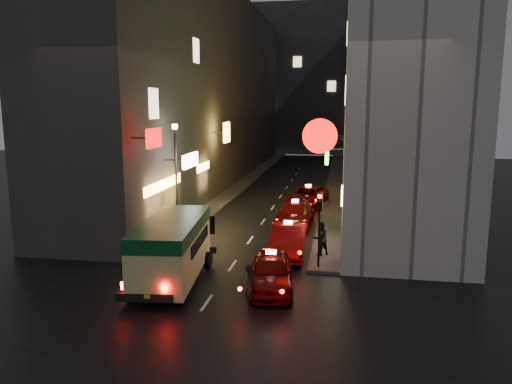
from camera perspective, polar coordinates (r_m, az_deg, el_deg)
The scene contains 15 objects.
ground at distance 16.12m, azimuth -9.67°, elevation -17.77°, with size 120.00×120.00×0.00m, color black.
building_left at distance 49.14m, azimuth -5.46°, elevation 11.77°, with size 7.64×52.00×18.00m.
building_right at distance 47.50m, azimuth 13.91°, elevation 11.58°, with size 8.17×52.00×18.00m.
building_far at distance 79.61m, azimuth 6.53°, elevation 12.51°, with size 30.00×10.00×22.00m, color #313035.
sidewalk_left at distance 48.84m, azimuth -1.03°, elevation 1.32°, with size 1.50×52.00×0.15m, color #43403E.
sidewalk_right at distance 47.96m, azimuth 8.99°, elevation 1.03°, with size 1.50×52.00×0.15m, color #43403E.
minibus at distance 21.30m, azimuth -9.52°, elevation -5.81°, with size 2.87×6.52×2.72m.
taxi_near at distance 20.53m, azimuth 1.70°, elevation -8.76°, with size 2.91×5.69×1.90m.
taxi_second at distance 25.05m, azimuth 3.68°, elevation -5.15°, with size 2.65×5.92×2.02m.
taxi_third at distance 30.91m, azimuth 4.47°, elevation -2.31°, with size 2.50×5.65×1.94m.
taxi_far at distance 37.44m, azimuth 5.99°, elevation -0.28°, with size 2.91×5.38×1.79m.
pedestrian_crossing at distance 18.76m, azimuth -0.62°, elevation -10.36°, with size 0.62×0.40×1.88m, color black.
pedestrian_sidewalk at distance 24.68m, azimuth 7.41°, elevation -5.02°, with size 0.72×0.45×1.91m, color black.
traffic_light at distance 22.39m, azimuth 7.26°, elevation -2.40°, with size 0.26×0.43×3.50m.
lamp_post at distance 28.18m, azimuth -9.12°, elevation 2.25°, with size 0.28×0.28×6.22m.
Camera 1 is at (4.97, -13.38, 7.48)m, focal length 35.00 mm.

